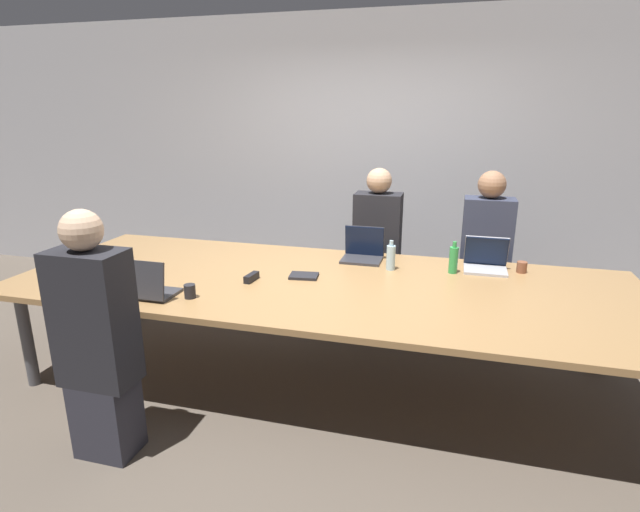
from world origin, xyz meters
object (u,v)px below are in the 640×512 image
object	(u,v)px
person_near_left	(97,342)
person_far_center	(377,251)
person_far_right	(485,258)
stapler	(252,277)
laptop_near_left	(144,286)
laptop_far_right	(486,260)
laptop_far_center	(363,250)
bottle_far_center	(391,257)
bottle_far_right	(453,259)
cup_near_left	(190,291)
cup_far_right	(522,267)

from	to	relation	value
person_near_left	person_far_center	world-z (taller)	same
person_far_right	stapler	xyz separation A→B (m)	(-1.59, -1.18, 0.08)
stapler	laptop_near_left	bearing A→B (deg)	-132.30
laptop_near_left	laptop_far_right	distance (m)	2.39
person_far_right	stapler	size ratio (longest dim) A/B	9.23
person_near_left	person_far_center	size ratio (longest dim) A/B	1.00
person_near_left	stapler	xyz separation A→B (m)	(0.49, 0.98, 0.09)
laptop_far_center	person_far_center	xyz separation A→B (m)	(0.04, 0.47, -0.13)
person_far_center	bottle_far_center	bearing A→B (deg)	-73.08
person_near_left	bottle_far_right	world-z (taller)	person_near_left
person_near_left	person_far_right	xyz separation A→B (m)	(2.08, 2.16, 0.00)
stapler	person_far_center	bearing A→B (deg)	65.83
person_near_left	laptop_far_right	bearing A→B (deg)	-141.10
person_near_left	laptop_near_left	bearing A→B (deg)	-85.88
bottle_far_center	stapler	distance (m)	1.03
laptop_far_center	stapler	xyz separation A→B (m)	(-0.65, -0.71, -0.05)
laptop_near_left	bottle_far_center	xyz separation A→B (m)	(1.42, 0.97, 0.02)
cup_near_left	bottle_far_center	distance (m)	1.46
laptop_near_left	person_far_right	world-z (taller)	person_far_right
person_far_center	person_far_right	distance (m)	0.91
cup_near_left	stapler	size ratio (longest dim) A/B	0.57
bottle_far_right	laptop_far_center	bearing A→B (deg)	166.85
person_far_center	cup_near_left	bearing A→B (deg)	-120.57
stapler	bottle_far_right	bearing A→B (deg)	28.21
laptop_near_left	person_near_left	bearing A→B (deg)	94.12
person_near_left	stapler	world-z (taller)	person_near_left
laptop_far_right	bottle_far_right	xyz separation A→B (m)	(-0.23, -0.14, 0.03)
bottle_far_center	laptop_far_right	xyz separation A→B (m)	(0.67, 0.18, -0.02)
stapler	bottle_far_center	bearing A→B (deg)	35.42
laptop_far_center	bottle_far_right	world-z (taller)	laptop_far_center
laptop_far_center	person_far_right	distance (m)	1.07
person_far_center	person_near_left	bearing A→B (deg)	-118.59
laptop_near_left	person_far_center	distance (m)	2.05
laptop_near_left	person_far_center	bearing A→B (deg)	-126.36
cup_near_left	cup_far_right	size ratio (longest dim) A/B	1.10
person_far_right	laptop_far_center	bearing A→B (deg)	-153.31
person_near_left	cup_far_right	world-z (taller)	person_near_left
cup_far_right	stapler	xyz separation A→B (m)	(-1.82, -0.69, -0.02)
laptop_far_right	cup_far_right	distance (m)	0.25
cup_near_left	bottle_far_right	xyz separation A→B (m)	(1.59, 0.95, 0.06)
cup_far_right	person_far_right	bearing A→B (deg)	114.59
cup_far_right	person_far_center	bearing A→B (deg)	156.40
cup_near_left	laptop_far_right	size ratio (longest dim) A/B	0.29
laptop_near_left	bottle_far_right	world-z (taller)	laptop_near_left
laptop_far_center	bottle_far_center	distance (m)	0.32
person_near_left	person_far_right	distance (m)	3.00
cup_near_left	laptop_far_right	distance (m)	2.11
laptop_near_left	person_far_center	xyz separation A→B (m)	(1.21, 1.65, -0.13)
cup_near_left	stapler	world-z (taller)	cup_near_left
stapler	cup_near_left	bearing A→B (deg)	-115.56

